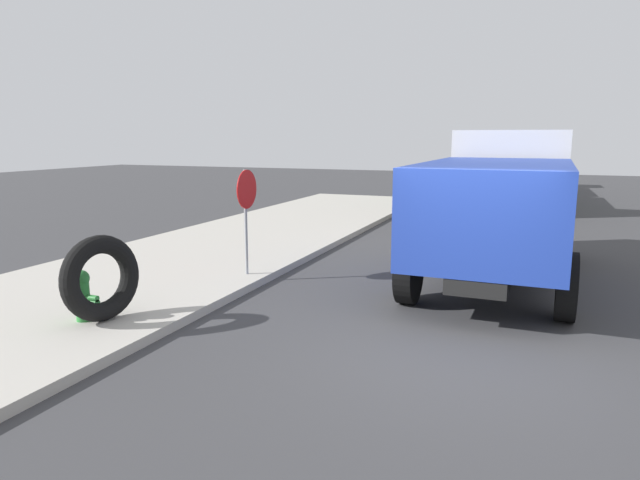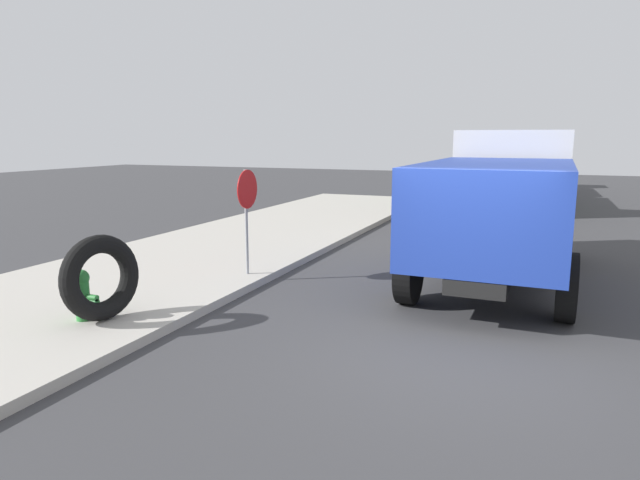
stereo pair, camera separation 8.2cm
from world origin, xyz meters
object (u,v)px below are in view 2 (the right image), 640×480
at_px(fire_hydrant, 83,293).
at_px(dump_truck_green, 497,168).
at_px(stop_sign, 247,202).
at_px(loose_tire, 101,278).
at_px(dump_truck_gray, 504,160).
at_px(dump_truck_blue, 502,200).

bearing_deg(fire_hydrant, dump_truck_green, -13.86).
distance_m(stop_sign, dump_truck_green, 14.71).
bearing_deg(fire_hydrant, loose_tire, -67.00).
xyz_separation_m(loose_tire, dump_truck_green, (17.63, -4.12, 0.81)).
height_order(fire_hydrant, stop_sign, stop_sign).
bearing_deg(dump_truck_green, dump_truck_gray, 2.27).
relative_size(stop_sign, dump_truck_gray, 0.29).
distance_m(loose_tire, stop_sign, 3.49).
distance_m(dump_truck_blue, dump_truck_green, 12.16).
distance_m(loose_tire, dump_truck_gray, 25.61).
distance_m(dump_truck_blue, dump_truck_gray, 19.83).
xyz_separation_m(stop_sign, dump_truck_blue, (2.18, -4.61, 0.02)).
relative_size(dump_truck_blue, dump_truck_green, 1.00).
distance_m(stop_sign, dump_truck_blue, 5.10).
relative_size(fire_hydrant, dump_truck_green, 0.11).
xyz_separation_m(loose_tire, dump_truck_blue, (5.52, -5.22, 0.81)).
bearing_deg(stop_sign, dump_truck_gray, -8.30).
xyz_separation_m(stop_sign, dump_truck_gray, (21.97, -3.20, 0.02)).
height_order(loose_tire, stop_sign, stop_sign).
bearing_deg(stop_sign, loose_tire, 169.69).
xyz_separation_m(fire_hydrant, loose_tire, (0.11, -0.26, 0.24)).
xyz_separation_m(loose_tire, dump_truck_gray, (25.31, -3.81, 0.81)).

